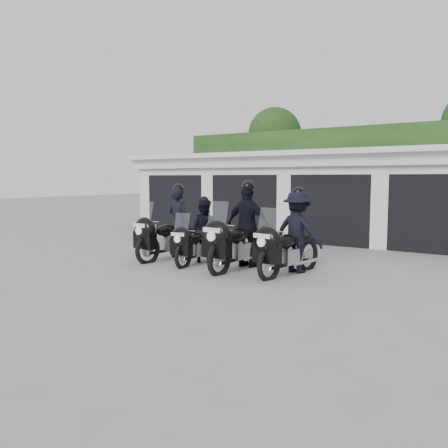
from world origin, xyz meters
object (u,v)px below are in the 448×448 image
Objects in this scene: police_bike_a at (170,228)px; police_bike_c at (243,230)px; police_bike_d at (293,236)px; police_bike_b at (200,234)px.

police_bike_c is (2.23, -0.01, 0.09)m from police_bike_a.
police_bike_c is 1.07× the size of police_bike_d.
police_bike_a reaches higher than police_bike_d.
police_bike_b is 1.25m from police_bike_c.
police_bike_a is at bearing -178.61° from police_bike_c.
police_bike_d is (1.23, 0.10, -0.05)m from police_bike_c.
police_bike_b is 0.81× the size of police_bike_c.
police_bike_d is at bearing -2.11° from police_bike_b.
police_bike_c is (1.24, 0.00, 0.17)m from police_bike_b.
police_bike_c reaches higher than police_bike_d.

